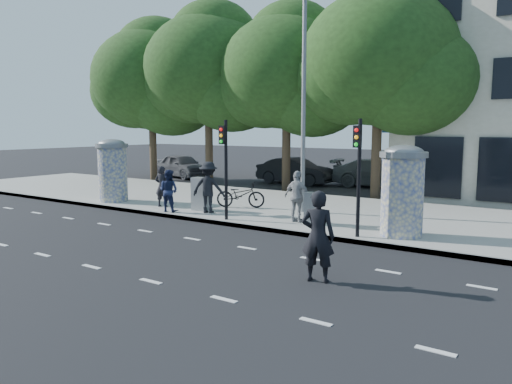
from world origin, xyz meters
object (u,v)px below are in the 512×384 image
Objects in this scene: ped_b at (162,186)px; ped_e at (297,197)px; car_right at (380,173)px; traffic_pole_far at (358,165)px; man_road at (318,236)px; car_left at (182,166)px; bicycle at (241,195)px; ad_column_left at (113,169)px; ped_d at (208,187)px; traffic_pole_near at (225,159)px; ped_c at (169,191)px; cabinet_right at (312,208)px; street_lamp at (303,86)px; cabinet_left at (201,194)px; car_mid at (296,171)px; ad_column_right at (402,189)px.

ped_e is at bearing 164.68° from ped_b.
traffic_pole_far is at bearing -170.60° from car_right.
man_road is 22.98m from car_left.
bicycle is 13.78m from car_left.
ped_d is (5.22, 0.07, -0.44)m from ad_column_left.
ped_c is at bearing 177.40° from traffic_pole_near.
ped_b is 1.22m from ped_c.
car_right is at bearing -126.88° from ped_b.
cabinet_right is (0.60, -0.06, -0.33)m from ped_e.
ad_column_left is 8.90m from street_lamp.
cabinet_left is 0.27× the size of car_mid.
ped_b is (-8.59, 0.80, -1.27)m from traffic_pole_far.
ad_column_left is at bearing -137.27° from car_left.
ped_e is at bearing -71.26° from man_road.
traffic_pole_near is 13.25m from car_right.
ped_d is at bearing 0.74° from ad_column_left.
car_right is at bearing -88.74° from man_road.
car_left is at bearing -62.17° from ped_d.
ad_column_left is at bearing 7.37° from ped_e.
traffic_pole_near is 1.78× the size of bicycle.
traffic_pole_near is (-5.80, -0.91, 0.69)m from ad_column_right.
ad_column_right is 0.51× the size of car_right.
street_lamp is 4.22× the size of ped_d.
street_lamp is (8.00, 2.13, 3.26)m from ad_column_left.
car_right is at bearing 85.07° from cabinet_right.
car_mid is (-9.84, 11.01, -0.78)m from ad_column_right.
ad_column_right is 1.63× the size of ped_b.
ped_c is at bearing 6.39° from ped_d.
man_road is (6.95, -4.72, -0.10)m from ped_d.
ped_b reaches higher than car_mid.
car_mid is at bearing 77.15° from ad_column_left.
ad_column_left is 4.69m from cabinet_left.
man_road is at bearing -37.25° from cabinet_left.
car_mid is at bearing 96.54° from car_right.
cabinet_left is (-6.78, 1.02, -1.45)m from traffic_pole_far.
traffic_pole_far is 14.91m from car_mid.
ad_column_left is 2.51× the size of cabinet_right.
ped_d is 3.64m from ped_e.
ped_b is 0.85× the size of bicycle.
car_mid is (-9.61, 15.87, -0.24)m from man_road.
cabinet_left is 0.28× the size of car_left.
traffic_pole_far reaches higher than ped_b.
car_right reaches higher than car_mid.
cabinet_right is 0.23× the size of car_left.
cabinet_right is 0.20× the size of car_right.
cabinet_left is at bearing -151.72° from street_lamp.
traffic_pole_far is (11.40, -0.71, 0.69)m from ad_column_left.
ped_e is 0.69m from cabinet_right.
car_left is (-5.39, 10.16, -0.76)m from ad_column_left.
ad_column_left is at bearing -179.99° from cabinet_left.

